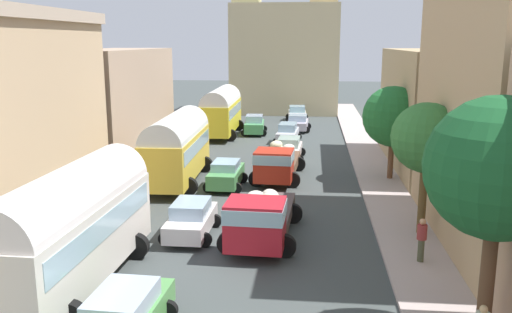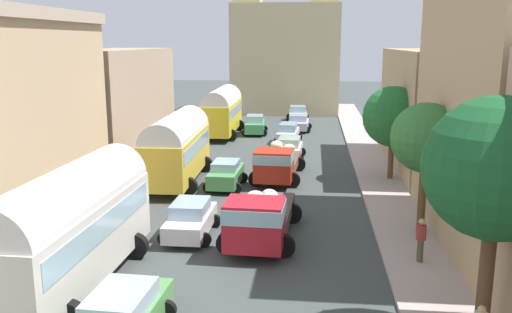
# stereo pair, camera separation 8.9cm
# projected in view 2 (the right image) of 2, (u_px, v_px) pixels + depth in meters

# --- Properties ---
(ground_plane) EXTENTS (154.00, 154.00, 0.00)m
(ground_plane) POSITION_uv_depth(u_px,v_px,m) (264.00, 163.00, 36.54)
(ground_plane) COLOR #3F4645
(sidewalk_left) EXTENTS (2.50, 70.00, 0.14)m
(sidewalk_left) POSITION_uv_depth(u_px,v_px,m) (160.00, 160.00, 37.28)
(sidewalk_left) COLOR #99978D
(sidewalk_left) RESTS_ON ground
(sidewalk_right) EXTENTS (2.50, 70.00, 0.14)m
(sidewalk_right) POSITION_uv_depth(u_px,v_px,m) (372.00, 165.00, 35.77)
(sidewalk_right) COLOR #B3A39D
(sidewalk_right) RESTS_ON ground
(building_left_1) EXTENTS (5.32, 12.39, 9.62)m
(building_left_1) POSITION_uv_depth(u_px,v_px,m) (5.00, 115.00, 24.76)
(building_left_1) COLOR tan
(building_left_1) RESTS_ON ground
(building_left_2) EXTENTS (4.93, 14.31, 7.59)m
(building_left_2) POSITION_uv_depth(u_px,v_px,m) (115.00, 103.00, 38.69)
(building_left_2) COLOR tan
(building_left_2) RESTS_ON ground
(building_right_1) EXTENTS (5.01, 12.12, 11.54)m
(building_right_1) POSITION_uv_depth(u_px,v_px,m) (506.00, 102.00, 21.10)
(building_right_1) COLOR tan
(building_right_1) RESTS_ON ground
(building_right_2) EXTENTS (5.23, 14.15, 7.61)m
(building_right_2) POSITION_uv_depth(u_px,v_px,m) (435.00, 109.00, 34.86)
(building_right_2) COLOR tan
(building_right_2) RESTS_ON ground
(distant_church) EXTENTS (12.05, 7.69, 21.88)m
(distant_church) POSITION_uv_depth(u_px,v_px,m) (286.00, 47.00, 61.10)
(distant_church) COLOR #C6B386
(distant_church) RESTS_ON ground
(parked_bus_0) EXTENTS (3.39, 8.80, 4.18)m
(parked_bus_0) POSITION_uv_depth(u_px,v_px,m) (70.00, 223.00, 17.60)
(parked_bus_0) COLOR silver
(parked_bus_0) RESTS_ON ground
(parked_bus_1) EXTENTS (3.46, 8.64, 4.07)m
(parked_bus_1) POSITION_uv_depth(u_px,v_px,m) (177.00, 145.00, 31.16)
(parked_bus_1) COLOR yellow
(parked_bus_1) RESTS_ON ground
(parked_bus_2) EXTENTS (3.41, 8.81, 4.17)m
(parked_bus_2) POSITION_uv_depth(u_px,v_px,m) (222.00, 109.00, 46.82)
(parked_bus_2) COLOR yellow
(parked_bus_2) RESTS_ON ground
(cargo_truck_0) EXTENTS (3.26, 6.80, 2.27)m
(cargo_truck_0) POSITION_uv_depth(u_px,v_px,m) (260.00, 217.00, 21.82)
(cargo_truck_0) COLOR #B51A26
(cargo_truck_0) RESTS_ON ground
(cargo_truck_1) EXTENTS (3.21, 6.93, 2.17)m
(cargo_truck_1) POSITION_uv_depth(u_px,v_px,m) (277.00, 162.00, 31.65)
(cargo_truck_1) COLOR #B32716
(cargo_truck_1) RESTS_ON ground
(car_0) EXTENTS (2.34, 3.93, 1.55)m
(car_0) POSITION_uv_depth(u_px,v_px,m) (289.00, 148.00, 37.69)
(car_0) COLOR silver
(car_0) RESTS_ON ground
(car_1) EXTENTS (2.25, 4.25, 1.63)m
(car_1) POSITION_uv_depth(u_px,v_px,m) (288.00, 133.00, 43.65)
(car_1) COLOR silver
(car_1) RESTS_ON ground
(car_2) EXTENTS (2.48, 3.73, 1.52)m
(car_2) POSITION_uv_depth(u_px,v_px,m) (298.00, 123.00, 49.46)
(car_2) COLOR silver
(car_2) RESTS_ON ground
(car_3) EXTENTS (2.49, 3.81, 1.58)m
(car_3) POSITION_uv_depth(u_px,v_px,m) (298.00, 114.00, 55.65)
(car_3) COLOR silver
(car_3) RESTS_ON ground
(car_5) EXTENTS (2.21, 3.80, 1.54)m
(car_5) POSITION_uv_depth(u_px,v_px,m) (191.00, 219.00, 22.79)
(car_5) COLOR silver
(car_5) RESTS_ON ground
(car_6) EXTENTS (2.23, 3.71, 1.54)m
(car_6) POSITION_uv_depth(u_px,v_px,m) (226.00, 174.00, 30.39)
(car_6) COLOR #509854
(car_6) RESTS_ON ground
(car_7) EXTENTS (2.40, 3.88, 1.71)m
(car_7) POSITION_uv_depth(u_px,v_px,m) (255.00, 125.00, 47.80)
(car_7) COLOR #48985A
(car_7) RESTS_ON ground
(pedestrian_1) EXTENTS (0.37, 0.37, 1.80)m
(pedestrian_1) POSITION_uv_depth(u_px,v_px,m) (421.00, 239.00, 19.77)
(pedestrian_1) COLOR #4C5038
(pedestrian_1) RESTS_ON ground
(roadside_tree_0) EXTENTS (3.74, 3.74, 6.88)m
(roadside_tree_0) POSITION_uv_depth(u_px,v_px,m) (496.00, 170.00, 13.60)
(roadside_tree_0) COLOR brown
(roadside_tree_0) RESTS_ON ground
(roadside_tree_1) EXTENTS (2.93, 2.93, 5.73)m
(roadside_tree_1) POSITION_uv_depth(u_px,v_px,m) (426.00, 139.00, 22.09)
(roadside_tree_1) COLOR brown
(roadside_tree_1) RESTS_ON ground
(roadside_tree_2) EXTENTS (3.55, 3.55, 5.63)m
(roadside_tree_2) POSITION_uv_depth(u_px,v_px,m) (393.00, 117.00, 31.31)
(roadside_tree_2) COLOR brown
(roadside_tree_2) RESTS_ON ground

